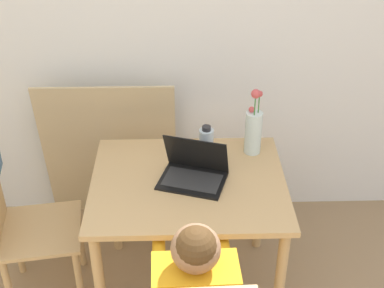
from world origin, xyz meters
The scene contains 7 objects.
wall_back centered at (0.00, 2.23, 1.25)m, with size 6.40×0.05×2.50m.
dining_table centered at (-0.03, 1.48, 0.62)m, with size 0.92×0.75×0.73m.
chair_spare centered at (-0.90, 1.46, 0.61)m, with size 0.48×0.45×0.92m.
laptop centered at (-0.01, 1.49, 0.78)m, with size 0.36×0.30×0.22m.
flower_vase centered at (0.30, 1.72, 0.86)m, with size 0.08×0.08×0.36m.
water_bottle centered at (0.06, 1.62, 0.83)m, with size 0.07×0.07×0.22m.
cardboard_panel centered at (-0.49, 2.10, 0.47)m, with size 0.78×0.15×0.95m.
Camera 1 is at (-0.07, -0.56, 2.24)m, focal length 50.00 mm.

